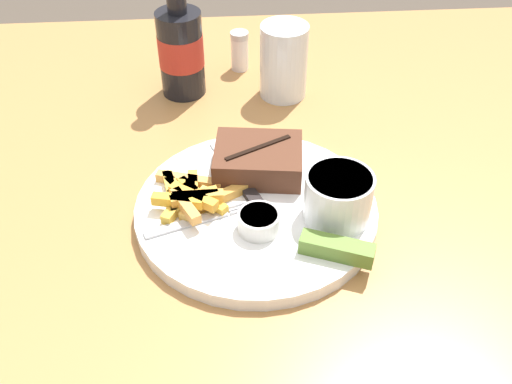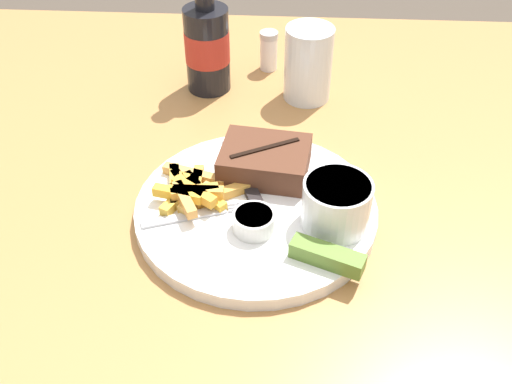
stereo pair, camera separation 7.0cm
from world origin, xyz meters
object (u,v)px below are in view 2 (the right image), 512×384
at_px(dipping_sauce_cup, 253,221).
at_px(beer_bottle, 207,44).
at_px(coleslaw_cup, 337,202).
at_px(salt_shaker, 269,50).
at_px(steak_portion, 265,160).
at_px(dinner_plate, 256,210).
at_px(drinking_glass, 308,64).
at_px(fork_utensil, 193,215).
at_px(pickle_spear, 327,256).
at_px(knife_utensil, 249,184).

height_order(dipping_sauce_cup, beer_bottle, beer_bottle).
distance_m(coleslaw_cup, salt_shaker, 0.39).
xyz_separation_m(dipping_sauce_cup, salt_shaker, (0.00, 0.40, 0.00)).
xyz_separation_m(steak_portion, coleslaw_cup, (0.08, -0.09, 0.01)).
bearing_deg(coleslaw_cup, dinner_plate, 164.21).
relative_size(coleslaw_cup, dipping_sauce_cup, 1.62).
xyz_separation_m(coleslaw_cup, drinking_glass, (-0.03, 0.30, 0.01)).
xyz_separation_m(steak_portion, fork_utensil, (-0.08, -0.09, -0.02)).
distance_m(dinner_plate, salt_shaker, 0.36).
xyz_separation_m(coleslaw_cup, pickle_spear, (-0.01, -0.06, -0.02)).
xyz_separation_m(dipping_sauce_cup, drinking_glass, (0.06, 0.32, 0.03)).
distance_m(steak_portion, fork_utensil, 0.12).
relative_size(dinner_plate, beer_bottle, 1.38).
height_order(coleslaw_cup, salt_shaker, coleslaw_cup).
relative_size(dinner_plate, knife_utensil, 1.80).
relative_size(beer_bottle, drinking_glass, 1.86).
bearing_deg(beer_bottle, dipping_sauce_cup, -74.94).
height_order(coleslaw_cup, knife_utensil, coleslaw_cup).
bearing_deg(knife_utensil, beer_bottle, -3.04).
xyz_separation_m(beer_bottle, drinking_glass, (0.15, -0.02, -0.02)).
distance_m(pickle_spear, knife_utensil, 0.15).
relative_size(pickle_spear, knife_utensil, 0.52).
relative_size(pickle_spear, drinking_glass, 0.74).
relative_size(dipping_sauce_cup, pickle_spear, 0.58).
height_order(dinner_plate, salt_shaker, salt_shaker).
distance_m(knife_utensil, salt_shaker, 0.32).
relative_size(knife_utensil, beer_bottle, 0.77).
height_order(coleslaw_cup, drinking_glass, drinking_glass).
height_order(dinner_plate, beer_bottle, beer_bottle).
bearing_deg(salt_shaker, pickle_spear, -79.63).
bearing_deg(dinner_plate, steak_portion, 83.21).
xyz_separation_m(dinner_plate, drinking_glass, (0.06, 0.27, 0.05)).
distance_m(coleslaw_cup, drinking_glass, 0.30).
bearing_deg(drinking_glass, fork_utensil, -114.16).
relative_size(dinner_plate, steak_portion, 2.44).
height_order(knife_utensil, salt_shaker, salt_shaker).
height_order(dipping_sauce_cup, pickle_spear, dipping_sauce_cup).
relative_size(steak_portion, fork_utensil, 0.91).
relative_size(pickle_spear, salt_shaker, 1.28).
xyz_separation_m(pickle_spear, knife_utensil, (-0.09, 0.12, -0.01)).
bearing_deg(fork_utensil, coleslaw_cup, -19.45).
relative_size(steak_portion, drinking_glass, 1.05).
bearing_deg(coleslaw_cup, pickle_spear, -99.87).
xyz_separation_m(beer_bottle, salt_shaker, (0.09, 0.06, -0.04)).
relative_size(coleslaw_cup, drinking_glass, 0.69).
distance_m(dinner_plate, dipping_sauce_cup, 0.05).
bearing_deg(dinner_plate, dipping_sauce_cup, -91.39).
xyz_separation_m(steak_portion, salt_shaker, (-0.01, 0.29, -0.00)).
height_order(drinking_glass, salt_shaker, drinking_glass).
distance_m(fork_utensil, drinking_glass, 0.33).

